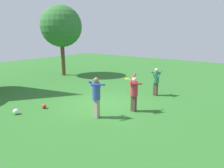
# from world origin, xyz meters

# --- Properties ---
(ground_plane) EXTENTS (40.00, 40.00, 0.00)m
(ground_plane) POSITION_xyz_m (0.00, 0.00, 0.00)
(ground_plane) COLOR #2D6B28
(person_thrower) EXTENTS (0.66, 0.66, 1.78)m
(person_thrower) POSITION_xyz_m (0.07, -1.77, 0.96)
(person_thrower) COLOR #4C382D
(person_thrower) RESTS_ON ground_plane
(person_catcher) EXTENTS (0.75, 0.70, 1.78)m
(person_catcher) POSITION_xyz_m (-1.54, -0.88, 1.06)
(person_catcher) COLOR gray
(person_catcher) RESTS_ON ground_plane
(person_bystander) EXTENTS (0.57, 0.50, 1.61)m
(person_bystander) POSITION_xyz_m (3.01, -1.47, 0.95)
(person_bystander) COLOR #4C382D
(person_bystander) RESTS_ON ground_plane
(frisbee) EXTENTS (0.36, 0.36, 0.07)m
(frisbee) POSITION_xyz_m (-0.20, -1.58, 1.57)
(frisbee) COLOR yellow
(ball_red) EXTENTS (0.21, 0.21, 0.21)m
(ball_red) POSITION_xyz_m (-2.23, 1.89, 0.11)
(ball_red) COLOR red
(ball_red) RESTS_ON ground_plane
(ball_white) EXTENTS (0.26, 0.26, 0.26)m
(ball_white) POSITION_xyz_m (-3.44, 2.27, 0.13)
(ball_white) COLOR white
(ball_white) RESTS_ON ground_plane
(ball_blue) EXTENTS (0.24, 0.24, 0.24)m
(ball_blue) POSITION_xyz_m (3.46, 3.50, 0.12)
(ball_blue) COLOR blue
(ball_blue) RESTS_ON ground_plane
(tree_right) EXTENTS (3.39, 3.39, 5.79)m
(tree_right) POSITION_xyz_m (3.83, 7.54, 4.07)
(tree_right) COLOR brown
(tree_right) RESTS_ON ground_plane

